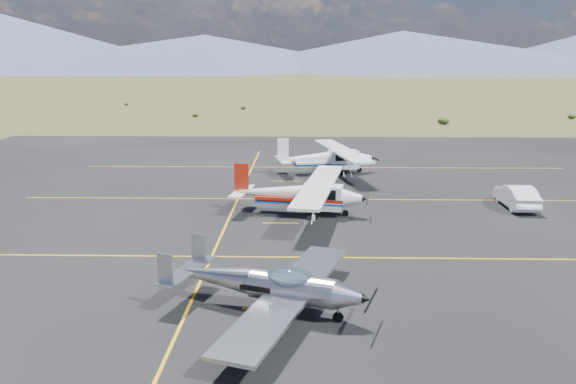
% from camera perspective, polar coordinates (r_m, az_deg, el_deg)
% --- Properties ---
extents(ground, '(1600.00, 1600.00, 0.00)m').
position_cam_1_polar(ground, '(24.24, 5.78, -8.29)').
color(ground, '#383D1C').
rests_on(ground, ground).
extents(apron, '(72.00, 72.00, 0.02)m').
position_cam_1_polar(apron, '(30.84, 4.81, -3.48)').
color(apron, black).
rests_on(apron, ground).
extents(aircraft_low_wing, '(7.40, 10.01, 2.19)m').
position_cam_1_polar(aircraft_low_wing, '(20.35, -1.83, -9.41)').
color(aircraft_low_wing, '#BABCC1').
rests_on(aircraft_low_wing, apron).
extents(aircraft_cessna, '(6.98, 11.48, 2.89)m').
position_cam_1_polar(aircraft_cessna, '(32.74, 1.20, -0.10)').
color(aircraft_cessna, white).
rests_on(aircraft_cessna, apron).
extents(aircraft_plain, '(7.37, 11.55, 2.92)m').
position_cam_1_polar(aircraft_plain, '(44.53, 3.98, 3.50)').
color(aircraft_plain, white).
rests_on(aircraft_plain, apron).
extents(sedan, '(1.58, 4.36, 1.43)m').
position_cam_1_polar(sedan, '(37.13, 22.19, -0.38)').
color(sedan, white).
rests_on(sedan, apron).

